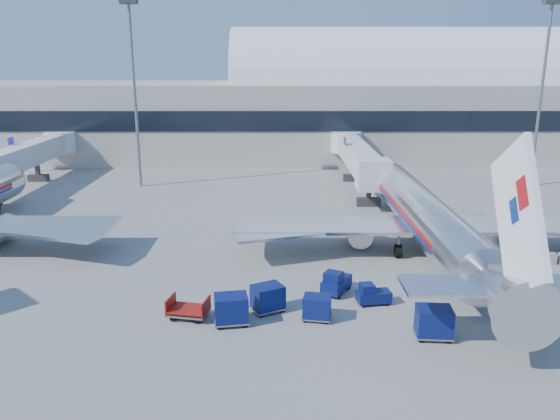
{
  "coord_description": "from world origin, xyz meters",
  "views": [
    {
      "loc": [
        -2.31,
        -38.36,
        15.42
      ],
      "look_at": [
        -2.21,
        6.0,
        3.34
      ],
      "focal_mm": 35.0,
      "sensor_mm": 36.0,
      "label": 1
    }
  ],
  "objects_px": {
    "jetbridge_near": "(356,155)",
    "tug_left": "(336,282)",
    "jetbridge_mid": "(28,155)",
    "cart_open_red": "(189,311)",
    "mast_east": "(544,67)",
    "cart_train_c": "(231,309)",
    "cart_train_b": "(268,298)",
    "cart_solo_near": "(434,322)",
    "mast_west": "(133,67)",
    "cart_train_a": "(317,307)",
    "airliner_main": "(429,220)",
    "barrier_near": "(536,259)",
    "tug_right": "(486,286)",
    "tug_lead": "(372,294)"
  },
  "relations": [
    {
      "from": "jetbridge_near",
      "to": "tug_left",
      "type": "height_order",
      "value": "jetbridge_near"
    },
    {
      "from": "jetbridge_mid",
      "to": "cart_open_red",
      "type": "relative_size",
      "value": 10.13
    },
    {
      "from": "mast_east",
      "to": "cart_train_c",
      "type": "distance_m",
      "value": 53.68
    },
    {
      "from": "cart_train_b",
      "to": "cart_solo_near",
      "type": "height_order",
      "value": "cart_solo_near"
    },
    {
      "from": "mast_west",
      "to": "cart_train_a",
      "type": "bearing_deg",
      "value": -61.92
    },
    {
      "from": "jetbridge_near",
      "to": "jetbridge_mid",
      "type": "relative_size",
      "value": 1.0
    },
    {
      "from": "airliner_main",
      "to": "barrier_near",
      "type": "height_order",
      "value": "airliner_main"
    },
    {
      "from": "cart_open_red",
      "to": "mast_west",
      "type": "bearing_deg",
      "value": 119.35
    },
    {
      "from": "mast_west",
      "to": "cart_train_b",
      "type": "xyz_separation_m",
      "value": [
        16.98,
        -36.38,
        -13.86
      ]
    },
    {
      "from": "jetbridge_near",
      "to": "barrier_near",
      "type": "xyz_separation_m",
      "value": [
        10.4,
        -28.81,
        -3.48
      ]
    },
    {
      "from": "jetbridge_near",
      "to": "tug_right",
      "type": "distance_m",
      "value": 35.09
    },
    {
      "from": "airliner_main",
      "to": "cart_train_b",
      "type": "bearing_deg",
      "value": -140.09
    },
    {
      "from": "barrier_near",
      "to": "tug_left",
      "type": "relative_size",
      "value": 1.05
    },
    {
      "from": "mast_west",
      "to": "barrier_near",
      "type": "height_order",
      "value": "mast_west"
    },
    {
      "from": "mast_east",
      "to": "barrier_near",
      "type": "bearing_deg",
      "value": -113.2
    },
    {
      "from": "jetbridge_mid",
      "to": "mast_east",
      "type": "xyz_separation_m",
      "value": [
        64.4,
        -0.81,
        10.86
      ]
    },
    {
      "from": "jetbridge_near",
      "to": "tug_right",
      "type": "relative_size",
      "value": 12.46
    },
    {
      "from": "tug_left",
      "to": "cart_train_a",
      "type": "xyz_separation_m",
      "value": [
        -1.56,
        -4.04,
        0.06
      ]
    },
    {
      "from": "tug_lead",
      "to": "cart_train_b",
      "type": "distance_m",
      "value": 6.95
    },
    {
      "from": "tug_right",
      "to": "barrier_near",
      "type": "bearing_deg",
      "value": 87.49
    },
    {
      "from": "airliner_main",
      "to": "cart_solo_near",
      "type": "distance_m",
      "value": 14.91
    },
    {
      "from": "jetbridge_near",
      "to": "mast_west",
      "type": "distance_m",
      "value": 29.67
    },
    {
      "from": "jetbridge_mid",
      "to": "cart_train_a",
      "type": "distance_m",
      "value": 51.66
    },
    {
      "from": "cart_train_a",
      "to": "cart_train_b",
      "type": "bearing_deg",
      "value": 168.75
    },
    {
      "from": "airliner_main",
      "to": "jetbridge_near",
      "type": "bearing_deg",
      "value": 95.22
    },
    {
      "from": "cart_train_a",
      "to": "cart_train_c",
      "type": "distance_m",
      "value": 5.26
    },
    {
      "from": "tug_lead",
      "to": "tug_left",
      "type": "height_order",
      "value": "tug_left"
    },
    {
      "from": "tug_lead",
      "to": "tug_right",
      "type": "xyz_separation_m",
      "value": [
        7.99,
        1.43,
        -0.04
      ]
    },
    {
      "from": "tug_left",
      "to": "cart_train_c",
      "type": "height_order",
      "value": "cart_train_c"
    },
    {
      "from": "jetbridge_mid",
      "to": "tug_lead",
      "type": "distance_m",
      "value": 52.69
    },
    {
      "from": "barrier_near",
      "to": "cart_train_b",
      "type": "bearing_deg",
      "value": -158.25
    },
    {
      "from": "jetbridge_mid",
      "to": "tug_left",
      "type": "bearing_deg",
      "value": -43.65
    },
    {
      "from": "jetbridge_near",
      "to": "cart_open_red",
      "type": "height_order",
      "value": "jetbridge_near"
    },
    {
      "from": "airliner_main",
      "to": "cart_train_c",
      "type": "relative_size",
      "value": 16.04
    },
    {
      "from": "cart_open_red",
      "to": "cart_train_a",
      "type": "bearing_deg",
      "value": 9.69
    },
    {
      "from": "barrier_near",
      "to": "tug_right",
      "type": "distance_m",
      "value": 8.52
    },
    {
      "from": "cart_train_a",
      "to": "cart_solo_near",
      "type": "relative_size",
      "value": 0.89
    },
    {
      "from": "jetbridge_near",
      "to": "cart_train_c",
      "type": "height_order",
      "value": "jetbridge_near"
    },
    {
      "from": "cart_solo_near",
      "to": "cart_open_red",
      "type": "height_order",
      "value": "cart_solo_near"
    },
    {
      "from": "airliner_main",
      "to": "tug_right",
      "type": "distance_m",
      "value": 8.88
    },
    {
      "from": "tug_left",
      "to": "cart_solo_near",
      "type": "height_order",
      "value": "cart_solo_near"
    },
    {
      "from": "mast_west",
      "to": "cart_train_c",
      "type": "xyz_separation_m",
      "value": [
        14.82,
        -38.12,
        -13.81
      ]
    },
    {
      "from": "cart_solo_near",
      "to": "cart_open_red",
      "type": "distance_m",
      "value": 14.73
    },
    {
      "from": "airliner_main",
      "to": "cart_open_red",
      "type": "height_order",
      "value": "airliner_main"
    },
    {
      "from": "jetbridge_near",
      "to": "cart_open_red",
      "type": "distance_m",
      "value": 41.32
    },
    {
      "from": "tug_lead",
      "to": "tug_left",
      "type": "relative_size",
      "value": 0.82
    },
    {
      "from": "cart_train_b",
      "to": "cart_open_red",
      "type": "height_order",
      "value": "cart_train_b"
    },
    {
      "from": "tug_right",
      "to": "cart_train_a",
      "type": "bearing_deg",
      "value": -118.64
    },
    {
      "from": "mast_west",
      "to": "tug_right",
      "type": "distance_m",
      "value": 48.59
    },
    {
      "from": "jetbridge_mid",
      "to": "cart_open_red",
      "type": "distance_m",
      "value": 46.58
    }
  ]
}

